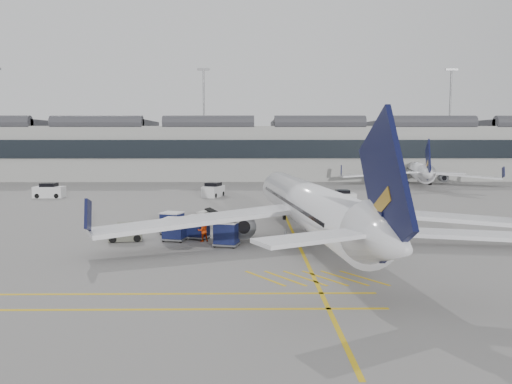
{
  "coord_description": "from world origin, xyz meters",
  "views": [
    {
      "loc": [
        6.11,
        -36.36,
        8.33
      ],
      "look_at": [
        6.63,
        4.82,
        4.0
      ],
      "focal_mm": 35.0,
      "sensor_mm": 36.0,
      "label": 1
    }
  ],
  "objects_px": {
    "baggage_cart_a": "(226,233)",
    "pushback_tug": "(125,233)",
    "belt_loader": "(212,221)",
    "ramp_agent_b": "(203,231)",
    "ramp_agent_a": "(238,221)",
    "airliner_main": "(311,206)"
  },
  "relations": [
    {
      "from": "baggage_cart_a",
      "to": "pushback_tug",
      "type": "xyz_separation_m",
      "value": [
        -8.47,
        2.33,
        -0.4
      ]
    },
    {
      "from": "belt_loader",
      "to": "ramp_agent_b",
      "type": "bearing_deg",
      "value": -67.29
    },
    {
      "from": "baggage_cart_a",
      "to": "pushback_tug",
      "type": "bearing_deg",
      "value": 179.5
    },
    {
      "from": "belt_loader",
      "to": "ramp_agent_a",
      "type": "xyz_separation_m",
      "value": [
        2.59,
        -2.06,
        0.37
      ]
    },
    {
      "from": "belt_loader",
      "to": "ramp_agent_b",
      "type": "distance_m",
      "value": 7.19
    },
    {
      "from": "belt_loader",
      "to": "baggage_cart_a",
      "type": "distance_m",
      "value": 9.32
    },
    {
      "from": "baggage_cart_a",
      "to": "ramp_agent_b",
      "type": "relative_size",
      "value": 1.23
    },
    {
      "from": "belt_loader",
      "to": "pushback_tug",
      "type": "xyz_separation_m",
      "value": [
        -6.66,
        -6.8,
        0.15
      ]
    },
    {
      "from": "airliner_main",
      "to": "ramp_agent_a",
      "type": "xyz_separation_m",
      "value": [
        -6.01,
        5.58,
        -2.07
      ]
    },
    {
      "from": "baggage_cart_a",
      "to": "ramp_agent_a",
      "type": "xyz_separation_m",
      "value": [
        0.77,
        7.06,
        -0.17
      ]
    },
    {
      "from": "ramp_agent_a",
      "to": "ramp_agent_b",
      "type": "xyz_separation_m",
      "value": [
        -2.8,
        -5.11,
        0.01
      ]
    },
    {
      "from": "airliner_main",
      "to": "baggage_cart_a",
      "type": "relative_size",
      "value": 17.03
    },
    {
      "from": "ramp_agent_b",
      "to": "pushback_tug",
      "type": "distance_m",
      "value": 6.46
    },
    {
      "from": "belt_loader",
      "to": "ramp_agent_a",
      "type": "height_order",
      "value": "ramp_agent_a"
    },
    {
      "from": "airliner_main",
      "to": "ramp_agent_a",
      "type": "height_order",
      "value": "airliner_main"
    },
    {
      "from": "belt_loader",
      "to": "pushback_tug",
      "type": "bearing_deg",
      "value": -109.97
    },
    {
      "from": "airliner_main",
      "to": "belt_loader",
      "type": "bearing_deg",
      "value": 131.68
    },
    {
      "from": "belt_loader",
      "to": "baggage_cart_a",
      "type": "height_order",
      "value": "baggage_cart_a"
    },
    {
      "from": "airliner_main",
      "to": "pushback_tug",
      "type": "height_order",
      "value": "airliner_main"
    },
    {
      "from": "ramp_agent_b",
      "to": "pushback_tug",
      "type": "relative_size",
      "value": 0.62
    },
    {
      "from": "baggage_cart_a",
      "to": "pushback_tug",
      "type": "distance_m",
      "value": 8.79
    },
    {
      "from": "pushback_tug",
      "to": "ramp_agent_a",
      "type": "bearing_deg",
      "value": 16.16
    }
  ]
}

